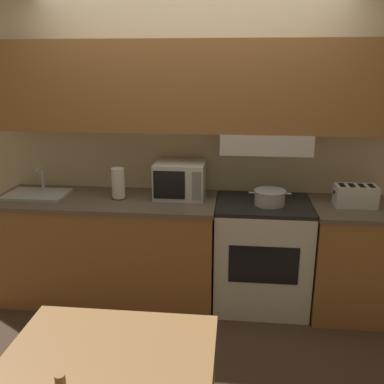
{
  "coord_description": "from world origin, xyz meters",
  "views": [
    {
      "loc": [
        0.36,
        -3.59,
        1.95
      ],
      "look_at": [
        0.05,
        -0.58,
        1.04
      ],
      "focal_mm": 40.0,
      "sensor_mm": 36.0,
      "label": 1
    }
  ],
  "objects_px": {
    "stove_range": "(261,254)",
    "toaster": "(355,196)",
    "cooking_pot": "(270,197)",
    "microwave": "(180,179)",
    "paper_towel_roll": "(118,183)",
    "sink_basin": "(37,194)",
    "dining_table": "(108,382)"
  },
  "relations": [
    {
      "from": "stove_range",
      "to": "paper_towel_roll",
      "type": "bearing_deg",
      "value": -179.53
    },
    {
      "from": "stove_range",
      "to": "microwave",
      "type": "distance_m",
      "value": 0.91
    },
    {
      "from": "paper_towel_roll",
      "to": "dining_table",
      "type": "xyz_separation_m",
      "value": [
        0.43,
        -1.78,
        -0.39
      ]
    },
    {
      "from": "microwave",
      "to": "dining_table",
      "type": "bearing_deg",
      "value": -92.07
    },
    {
      "from": "paper_towel_roll",
      "to": "dining_table",
      "type": "bearing_deg",
      "value": -76.54
    },
    {
      "from": "sink_basin",
      "to": "stove_range",
      "type": "bearing_deg",
      "value": 0.5
    },
    {
      "from": "cooking_pot",
      "to": "microwave",
      "type": "xyz_separation_m",
      "value": [
        -0.73,
        0.15,
        0.08
      ]
    },
    {
      "from": "toaster",
      "to": "sink_basin",
      "type": "height_order",
      "value": "sink_basin"
    },
    {
      "from": "stove_range",
      "to": "toaster",
      "type": "relative_size",
      "value": 2.76
    },
    {
      "from": "stove_range",
      "to": "sink_basin",
      "type": "relative_size",
      "value": 1.79
    },
    {
      "from": "microwave",
      "to": "toaster",
      "type": "distance_m",
      "value": 1.38
    },
    {
      "from": "sink_basin",
      "to": "cooking_pot",
      "type": "bearing_deg",
      "value": -0.95
    },
    {
      "from": "toaster",
      "to": "paper_towel_roll",
      "type": "xyz_separation_m",
      "value": [
        -1.87,
        0.01,
        0.04
      ]
    },
    {
      "from": "cooking_pot",
      "to": "microwave",
      "type": "bearing_deg",
      "value": 168.68
    },
    {
      "from": "toaster",
      "to": "dining_table",
      "type": "distance_m",
      "value": 2.31
    },
    {
      "from": "stove_range",
      "to": "toaster",
      "type": "xyz_separation_m",
      "value": [
        0.69,
        -0.02,
        0.53
      ]
    },
    {
      "from": "microwave",
      "to": "paper_towel_roll",
      "type": "height_order",
      "value": "microwave"
    },
    {
      "from": "paper_towel_roll",
      "to": "dining_table",
      "type": "distance_m",
      "value": 1.87
    },
    {
      "from": "dining_table",
      "to": "toaster",
      "type": "bearing_deg",
      "value": 50.71
    },
    {
      "from": "toaster",
      "to": "dining_table",
      "type": "bearing_deg",
      "value": -129.29
    },
    {
      "from": "microwave",
      "to": "paper_towel_roll",
      "type": "bearing_deg",
      "value": -167.83
    },
    {
      "from": "cooking_pot",
      "to": "paper_towel_roll",
      "type": "height_order",
      "value": "paper_towel_roll"
    },
    {
      "from": "cooking_pot",
      "to": "toaster",
      "type": "distance_m",
      "value": 0.65
    },
    {
      "from": "stove_range",
      "to": "sink_basin",
      "type": "xyz_separation_m",
      "value": [
        -1.88,
        -0.02,
        0.46
      ]
    },
    {
      "from": "paper_towel_roll",
      "to": "sink_basin",
      "type": "bearing_deg",
      "value": -179.44
    },
    {
      "from": "stove_range",
      "to": "cooking_pot",
      "type": "xyz_separation_m",
      "value": [
        0.04,
        -0.05,
        0.51
      ]
    },
    {
      "from": "cooking_pot",
      "to": "dining_table",
      "type": "distance_m",
      "value": 1.94
    },
    {
      "from": "dining_table",
      "to": "stove_range",
      "type": "bearing_deg",
      "value": 67.22
    },
    {
      "from": "microwave",
      "to": "dining_table",
      "type": "xyz_separation_m",
      "value": [
        -0.07,
        -1.89,
        -0.4
      ]
    },
    {
      "from": "cooking_pot",
      "to": "microwave",
      "type": "distance_m",
      "value": 0.74
    },
    {
      "from": "microwave",
      "to": "sink_basin",
      "type": "xyz_separation_m",
      "value": [
        -1.19,
        -0.11,
        -0.13
      ]
    },
    {
      "from": "stove_range",
      "to": "paper_towel_roll",
      "type": "relative_size",
      "value": 3.52
    }
  ]
}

